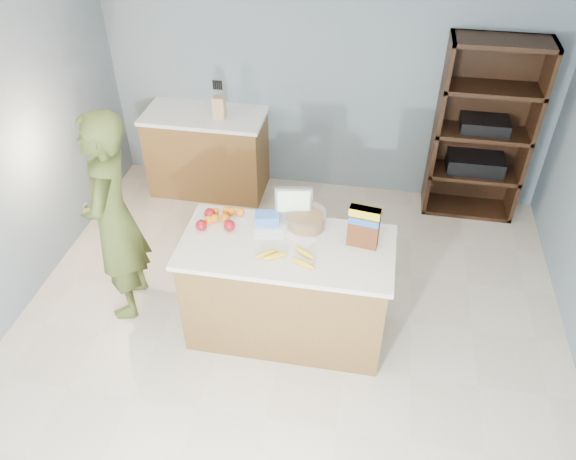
% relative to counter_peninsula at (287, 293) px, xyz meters
% --- Properties ---
extents(floor, '(4.50, 5.00, 0.02)m').
position_rel_counter_peninsula_xyz_m(floor, '(0.00, -0.30, -0.42)').
color(floor, beige).
rests_on(floor, ground).
extents(walls, '(4.52, 5.02, 2.51)m').
position_rel_counter_peninsula_xyz_m(walls, '(0.00, -0.30, 1.24)').
color(walls, slate).
rests_on(walls, ground).
extents(counter_peninsula, '(1.56, 0.76, 0.90)m').
position_rel_counter_peninsula_xyz_m(counter_peninsula, '(0.00, 0.00, 0.00)').
color(counter_peninsula, brown).
rests_on(counter_peninsula, ground).
extents(back_cabinet, '(1.24, 0.62, 0.90)m').
position_rel_counter_peninsula_xyz_m(back_cabinet, '(-1.20, 1.90, 0.04)').
color(back_cabinet, brown).
rests_on(back_cabinet, ground).
extents(shelving_unit, '(0.90, 0.40, 1.80)m').
position_rel_counter_peninsula_xyz_m(shelving_unit, '(1.55, 2.05, 0.45)').
color(shelving_unit, black).
rests_on(shelving_unit, ground).
extents(person, '(0.55, 0.72, 1.79)m').
position_rel_counter_peninsula_xyz_m(person, '(-1.36, 0.07, 0.48)').
color(person, '#445220').
rests_on(person, ground).
extents(knife_block, '(0.12, 0.10, 0.31)m').
position_rel_counter_peninsula_xyz_m(knife_block, '(-1.02, 1.85, 0.60)').
color(knife_block, tan).
rests_on(knife_block, back_cabinet).
extents(envelopes, '(0.48, 0.21, 0.00)m').
position_rel_counter_peninsula_xyz_m(envelopes, '(-0.03, 0.10, 0.49)').
color(envelopes, white).
rests_on(envelopes, counter_peninsula).
extents(bananas, '(0.45, 0.24, 0.04)m').
position_rel_counter_peninsula_xyz_m(bananas, '(0.03, -0.15, 0.51)').
color(bananas, yellow).
rests_on(bananas, counter_peninsula).
extents(apples, '(0.29, 0.24, 0.09)m').
position_rel_counter_peninsula_xyz_m(apples, '(-0.58, 0.12, 0.53)').
color(apples, maroon).
rests_on(apples, counter_peninsula).
extents(oranges, '(0.28, 0.21, 0.07)m').
position_rel_counter_peninsula_xyz_m(oranges, '(-0.53, 0.23, 0.52)').
color(oranges, orange).
rests_on(oranges, counter_peninsula).
extents(blue_carton, '(0.20, 0.15, 0.08)m').
position_rel_counter_peninsula_xyz_m(blue_carton, '(-0.19, 0.24, 0.52)').
color(blue_carton, blue).
rests_on(blue_carton, counter_peninsula).
extents(salad_bowl, '(0.30, 0.30, 0.13)m').
position_rel_counter_peninsula_xyz_m(salad_bowl, '(0.10, 0.25, 0.54)').
color(salad_bowl, '#267219').
rests_on(salad_bowl, counter_peninsula).
extents(tv, '(0.28, 0.12, 0.28)m').
position_rel_counter_peninsula_xyz_m(tv, '(-0.01, 0.32, 0.64)').
color(tv, silver).
rests_on(tv, counter_peninsula).
extents(cereal_box, '(0.23, 0.11, 0.33)m').
position_rel_counter_peninsula_xyz_m(cereal_box, '(0.53, 0.10, 0.67)').
color(cereal_box, '#592B14').
rests_on(cereal_box, counter_peninsula).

